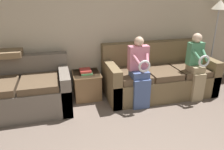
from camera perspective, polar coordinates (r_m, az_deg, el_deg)
wall_back at (r=4.13m, az=-3.08°, el=12.98°), size 7.98×0.06×2.55m
couch_main at (r=4.27m, az=11.83°, el=-0.37°), size 2.03×0.92×0.94m
couch_side at (r=3.87m, az=-22.60°, el=-4.10°), size 1.57×0.93×0.84m
child_left_seated at (r=3.62m, az=7.24°, el=1.20°), size 0.34×0.37×1.18m
child_right_seated at (r=4.12m, az=21.21°, el=2.67°), size 0.27×0.37×1.18m
side_shelf at (r=4.06m, az=-6.61°, el=-2.51°), size 0.49×0.54×0.47m
book_stack at (r=3.96m, az=-6.90°, el=0.93°), size 0.21×0.25×0.07m
floor_lamp at (r=4.90m, az=25.99°, el=13.81°), size 0.30×0.30×1.70m
throw_pillow at (r=4.02m, az=-25.32°, el=5.22°), size 0.41×0.41×0.10m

